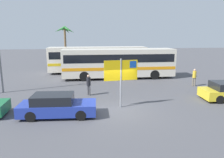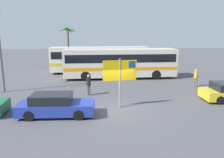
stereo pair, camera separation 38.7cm
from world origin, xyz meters
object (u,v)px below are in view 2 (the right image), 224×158
at_px(ferry_sign, 121,72).
at_px(pedestrian_near_sign, 89,83).
at_px(bus_front_coach, 120,62).
at_px(car_blue, 55,105).
at_px(pedestrian_crossing_lot, 196,76).
at_px(bus_rear_coach, 100,58).

distance_m(ferry_sign, pedestrian_near_sign, 3.95).
height_order(bus_front_coach, car_blue, bus_front_coach).
height_order(ferry_sign, pedestrian_crossing_lot, ferry_sign).
distance_m(ferry_sign, car_blue, 4.49).
bearing_deg(car_blue, pedestrian_near_sign, 68.47).
distance_m(bus_front_coach, pedestrian_crossing_lot, 7.90).
bearing_deg(pedestrian_near_sign, ferry_sign, -98.84).
height_order(car_blue, pedestrian_near_sign, pedestrian_near_sign).
relative_size(ferry_sign, pedestrian_near_sign, 1.94).
xyz_separation_m(ferry_sign, pedestrian_near_sign, (-2.08, 3.07, -1.36)).
height_order(bus_rear_coach, car_blue, bus_rear_coach).
relative_size(bus_front_coach, pedestrian_near_sign, 7.27).
height_order(bus_front_coach, bus_rear_coach, same).
bearing_deg(pedestrian_crossing_lot, bus_rear_coach, -89.13).
relative_size(bus_front_coach, pedestrian_crossing_lot, 7.42).
bearing_deg(pedestrian_near_sign, bus_rear_coach, 39.66).
height_order(ferry_sign, pedestrian_near_sign, ferry_sign).
xyz_separation_m(bus_rear_coach, ferry_sign, (0.74, -13.41, 0.54)).
relative_size(bus_rear_coach, pedestrian_near_sign, 7.27).
relative_size(car_blue, pedestrian_near_sign, 2.72).
bearing_deg(pedestrian_near_sign, pedestrian_crossing_lot, -31.97).
height_order(bus_rear_coach, pedestrian_crossing_lot, bus_rear_coach).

